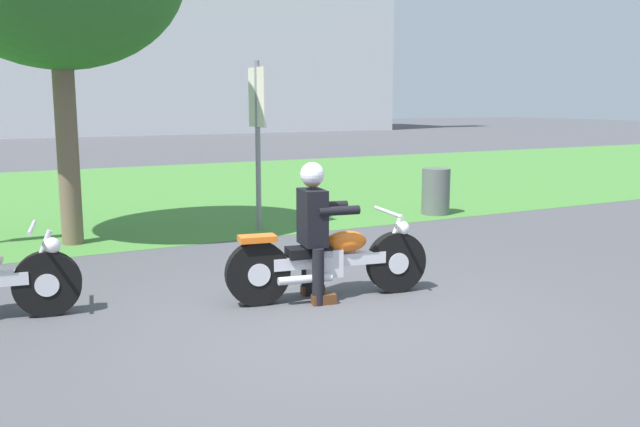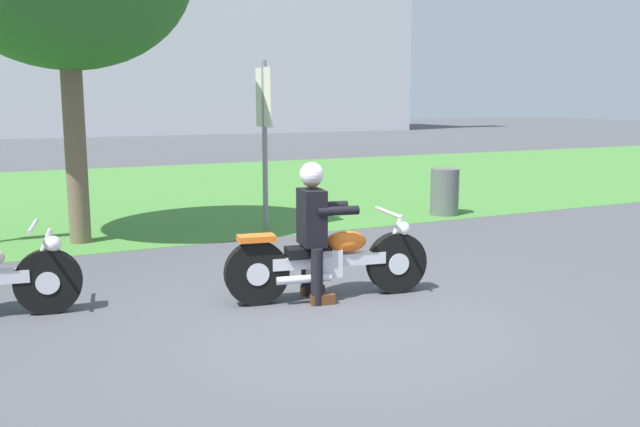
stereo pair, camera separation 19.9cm
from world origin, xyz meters
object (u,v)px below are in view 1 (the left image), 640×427
Objects in this scene: trash_can at (436,191)px; rider_lead at (314,220)px; motorcycle_lead at (330,261)px; sign_banner at (258,119)px.

rider_lead is at bearing -139.98° from trash_can.
motorcycle_lead is 2.59× the size of trash_can.
sign_banner is (0.86, 3.84, 1.33)m from motorcycle_lead.
rider_lead reaches higher than motorcycle_lead.
motorcycle_lead is at bearing -0.83° from rider_lead.
sign_banner is at bearing 84.67° from rider_lead.
trash_can is 3.60m from sign_banner.
sign_banner reaches higher than rider_lead.
rider_lead is 1.71× the size of trash_can.
rider_lead is 4.05m from sign_banner.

